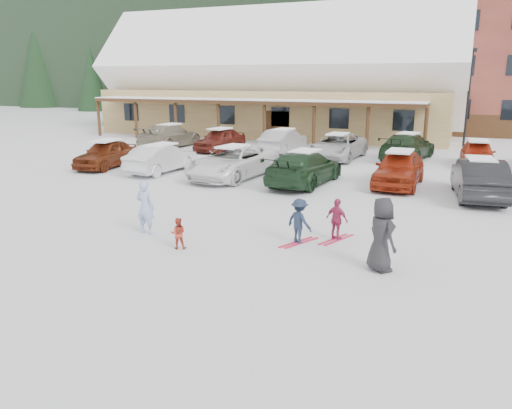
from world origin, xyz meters
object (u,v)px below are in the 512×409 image
at_px(lamp_post, 469,92).
at_px(parked_car_0, 106,154).
at_px(bystander_dark, 382,235).
at_px(parked_car_11, 407,147).
at_px(parked_car_8, 220,140).
at_px(parked_car_10, 337,146).
at_px(adult_skier, 145,207).
at_px(parked_car_1, 161,158).
at_px(child_magenta, 337,220).
at_px(parked_car_3, 304,168).
at_px(child_navy, 299,221).
at_px(parked_car_5, 479,178).
at_px(parked_car_9, 283,141).
at_px(parked_car_12, 477,154).
at_px(day_lodge, 276,86).
at_px(parked_car_2, 233,162).
at_px(parked_car_4, 399,168).
at_px(toddler_red, 178,233).
at_px(parked_car_7, 170,136).

xyz_separation_m(lamp_post, parked_car_0, (-17.38, -16.02, -2.94)).
distance_m(bystander_dark, parked_car_11, 17.93).
bearing_deg(parked_car_8, parked_car_10, 4.72).
distance_m(bystander_dark, parked_car_10, 17.38).
bearing_deg(adult_skier, lamp_post, -109.33).
distance_m(parked_car_1, parked_car_8, 7.90).
bearing_deg(parked_car_1, adult_skier, 124.69).
xyz_separation_m(child_magenta, parked_car_3, (-3.18, 7.22, 0.13)).
bearing_deg(child_navy, lamp_post, -75.09).
relative_size(lamp_post, parked_car_5, 1.36).
distance_m(bystander_dark, parked_car_3, 10.29).
relative_size(parked_car_9, parked_car_12, 1.09).
relative_size(day_lodge, parked_car_2, 5.37).
xyz_separation_m(lamp_post, parked_car_9, (-10.57, -7.37, -2.92)).
relative_size(parked_car_9, parked_car_10, 0.84).
bearing_deg(parked_car_3, lamp_post, -106.44).
bearing_deg(parked_car_3, parked_car_4, -157.59).
xyz_separation_m(lamp_post, parked_car_2, (-10.02, -16.07, -2.90)).
bearing_deg(child_navy, parked_car_4, -75.48).
bearing_deg(toddler_red, parked_car_1, -80.50).
bearing_deg(parked_car_11, lamp_post, -102.48).
relative_size(parked_car_3, parked_car_12, 1.26).
distance_m(child_navy, parked_car_7, 21.47).
relative_size(day_lodge, parked_car_1, 6.82).
bearing_deg(toddler_red, parked_car_9, -105.00).
xyz_separation_m(day_lodge, parked_car_9, (4.32, -10.32, -3.21)).
relative_size(adult_skier, child_magenta, 1.33).
bearing_deg(parked_car_8, parked_car_5, -19.70).
bearing_deg(parked_car_3, parked_car_0, 4.71).
xyz_separation_m(lamp_post, parked_car_4, (-2.57, -14.96, -2.88)).
height_order(parked_car_11, parked_car_12, parked_car_11).
relative_size(parked_car_0, parked_car_7, 0.78).
distance_m(parked_car_3, parked_car_11, 9.42).
xyz_separation_m(parked_car_5, parked_car_8, (-15.17, 7.85, -0.06)).
xyz_separation_m(toddler_red, child_magenta, (3.88, 2.40, 0.18)).
bearing_deg(parked_car_8, lamp_post, 37.19).
distance_m(adult_skier, parked_car_8, 17.65).
height_order(child_navy, parked_car_0, parked_car_0).
xyz_separation_m(day_lodge, parked_car_5, (15.48, -19.05, -3.16)).
bearing_deg(parked_car_4, parked_car_9, 138.17).
relative_size(bystander_dark, parked_car_11, 0.35).
xyz_separation_m(parked_car_1, parked_car_7, (-4.57, 8.13, 0.07)).
bearing_deg(parked_car_8, parked_car_0, -102.24).
relative_size(child_magenta, parked_car_1, 0.29).
bearing_deg(parked_car_1, parked_car_2, -174.60).
relative_size(toddler_red, parked_car_7, 0.16).
xyz_separation_m(child_magenta, parked_car_10, (-3.49, 14.72, 0.11)).
bearing_deg(parked_car_5, toddler_red, 44.64).
relative_size(parked_car_3, parked_car_9, 1.16).
relative_size(lamp_post, parked_car_4, 1.43).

